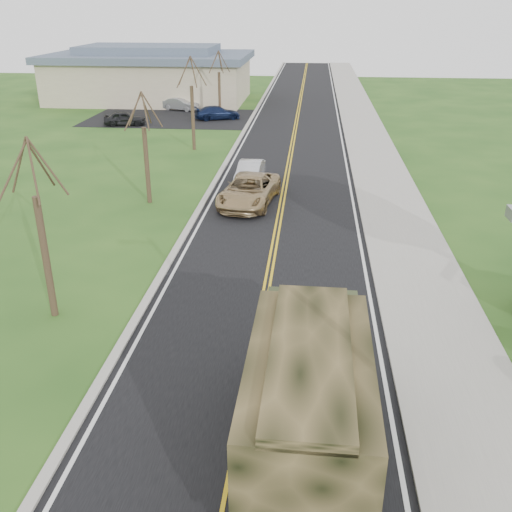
# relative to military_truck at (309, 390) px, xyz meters

# --- Properties ---
(road) EXTENTS (8.00, 120.00, 0.01)m
(road) POSITION_rel_military_truck_xyz_m (-1.60, 35.97, -2.01)
(road) COLOR black
(road) RESTS_ON ground
(curb_right) EXTENTS (0.30, 120.00, 0.12)m
(curb_right) POSITION_rel_military_truck_xyz_m (2.55, 35.97, -1.95)
(curb_right) COLOR #9E998E
(curb_right) RESTS_ON ground
(sidewalk_right) EXTENTS (3.20, 120.00, 0.10)m
(sidewalk_right) POSITION_rel_military_truck_xyz_m (4.30, 35.97, -1.96)
(sidewalk_right) COLOR #9E998E
(sidewalk_right) RESTS_ON ground
(curb_left) EXTENTS (0.30, 120.00, 0.10)m
(curb_left) POSITION_rel_military_truck_xyz_m (-5.75, 35.97, -1.96)
(curb_left) COLOR #9E998E
(curb_left) RESTS_ON ground
(bare_tree_a) EXTENTS (1.93, 2.26, 6.08)m
(bare_tree_a) POSITION_rel_military_truck_xyz_m (-8.60, 5.98, 0.61)
(bare_tree_a) COLOR #38281C
(bare_tree_a) RESTS_ON ground
(bare_tree_b) EXTENTS (1.83, 2.14, 5.73)m
(bare_tree_b) POSITION_rel_military_truck_xyz_m (-8.60, 17.98, 0.46)
(bare_tree_b) COLOR #38281C
(bare_tree_b) RESTS_ON ground
(bare_tree_c) EXTENTS (2.04, 2.39, 6.42)m
(bare_tree_c) POSITION_rel_military_truck_xyz_m (-8.60, 29.98, 0.76)
(bare_tree_c) COLOR #38281C
(bare_tree_c) RESTS_ON ground
(bare_tree_d) EXTENTS (1.88, 2.20, 5.91)m
(bare_tree_d) POSITION_rel_military_truck_xyz_m (-8.60, 41.98, 0.54)
(bare_tree_d) COLOR #38281C
(bare_tree_d) RESTS_ON ground
(commercial_building) EXTENTS (25.50, 21.50, 5.65)m
(commercial_building) POSITION_rel_military_truck_xyz_m (-17.58, 51.95, 0.67)
(commercial_building) COLOR tan
(commercial_building) RESTS_ON ground
(military_truck) EXTENTS (2.55, 7.09, 3.52)m
(military_truck) POSITION_rel_military_truck_xyz_m (0.00, 0.00, 0.00)
(military_truck) COLOR black
(military_truck) RESTS_ON ground
(suv_champagne) EXTENTS (3.21, 5.69, 1.50)m
(suv_champagne) POSITION_rel_military_truck_xyz_m (-3.31, 18.20, -1.26)
(suv_champagne) COLOR #A1865B
(suv_champagne) RESTS_ON ground
(sedan_silver) EXTENTS (1.54, 3.86, 1.25)m
(sedan_silver) POSITION_rel_military_truck_xyz_m (-3.69, 22.07, -1.39)
(sedan_silver) COLOR #B6B7BC
(sedan_silver) RESTS_ON ground
(lot_car_dark) EXTENTS (3.72, 2.03, 1.20)m
(lot_car_dark) POSITION_rel_military_truck_xyz_m (-16.26, 38.07, -1.42)
(lot_car_dark) COLOR black
(lot_car_dark) RESTS_ON ground
(lot_car_silver) EXTENTS (3.94, 2.51, 1.23)m
(lot_car_silver) POSITION_rel_military_truck_xyz_m (-13.12, 45.97, -1.40)
(lot_car_silver) COLOR #9D9EA2
(lot_car_silver) RESTS_ON ground
(lot_car_navy) EXTENTS (4.44, 3.10, 1.19)m
(lot_car_navy) POSITION_rel_military_truck_xyz_m (-8.79, 41.65, -1.42)
(lot_car_navy) COLOR #0F1937
(lot_car_navy) RESTS_ON ground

